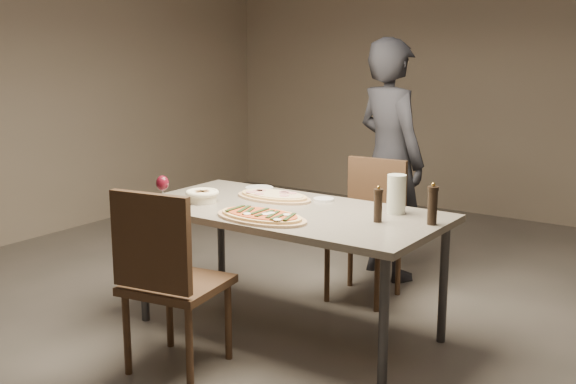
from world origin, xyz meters
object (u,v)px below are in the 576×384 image
Objects in this scene: carafe at (396,194)px; chair_near at (166,272)px; ham_pizza at (274,196)px; diner at (390,160)px; pepper_mill_left at (432,205)px; zucchini_pizza at (262,216)px; bread_basket at (202,195)px; chair_far at (370,221)px; dining_table at (288,218)px.

carafe is 1.35m from chair_near.
diner is at bearing 102.83° from ham_pizza.
pepper_mill_left is 1.43m from chair_near.
ham_pizza is (-0.24, 0.45, -0.00)m from zucchini_pizza.
diner reaches higher than ham_pizza.
bread_basket is 0.22× the size of chair_far.
dining_table is 1.29m from diner.
pepper_mill_left is at bearing 34.07° from chair_near.
dining_table is at bearing 105.43° from zucchini_pizza.
carafe is (0.79, 0.08, 0.09)m from ham_pizza.
diner is (0.20, 2.10, 0.31)m from chair_near.
carafe is 0.22× the size of chair_near.
dining_table is 7.92× the size of pepper_mill_left.
chair_far is at bearing 57.36° from bread_basket.
bread_basket is 1.53m from diner.
bread_basket is at bearing -164.65° from dining_table.
chair_near is (-1.02, -0.96, -0.30)m from pepper_mill_left.
bread_basket is 0.79m from chair_near.
ham_pizza is at bearing 59.74° from chair_far.
bread_basket is at bearing 107.68° from chair_near.
chair_near reaches higher than bread_basket.
pepper_mill_left is 0.25× the size of chair_far.
diner is at bearing 89.68° from dining_table.
ham_pizza is at bearing -173.87° from carafe.
pepper_mill_left is (1.05, -0.03, 0.09)m from ham_pizza.
pepper_mill_left is at bearing -23.51° from carafe.
diner is (-0.82, 1.14, 0.01)m from pepper_mill_left.
dining_table is at bearing 79.20° from chair_far.
bread_basket is at bearing -159.76° from carafe.
chair_far reaches higher than bread_basket.
ham_pizza is 0.80m from carafe.
carafe is at bearing 56.39° from zucchini_pizza.
ham_pizza is 1.01m from chair_near.
zucchini_pizza is 1.14m from chair_far.
zucchini_pizza is 0.51m from ham_pizza.
carafe is at bearing 45.87° from chair_near.
chair_far is 0.54× the size of diner.
carafe reaches higher than ham_pizza.
bread_basket reaches higher than dining_table.
dining_table is 0.29m from ham_pizza.
chair_far is at bearing 136.98° from pepper_mill_left.
carafe is (1.09, 0.40, 0.07)m from bread_basket.
pepper_mill_left is 1.03× the size of carafe.
chair_near is (-0.75, -1.07, -0.31)m from carafe.
ham_pizza is 2.31× the size of carafe.
zucchini_pizza is at bearing -135.36° from carafe.
pepper_mill_left is at bearing 39.18° from zucchini_pizza.
dining_table is 1.82× the size of chair_near.
chair_near is 1.67m from chair_far.
diner is at bearing -83.40° from chair_far.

